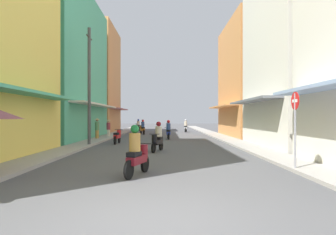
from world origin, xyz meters
TOP-DOWN VIEW (x-y plane):
  - ground_plane at (0.00, 23.02)m, footprint 118.87×118.87m
  - sidewalk_left at (-5.12, 23.02)m, footprint 1.53×62.03m
  - sidewalk_right at (5.12, 23.02)m, footprint 1.53×62.03m
  - building_left_mid at (-8.88, 19.53)m, footprint 7.05×13.05m
  - building_left_far at (-8.88, 31.11)m, footprint 7.05×8.71m
  - building_right_mid at (8.88, 13.02)m, footprint 7.05×8.36m
  - building_right_far at (8.87, 22.81)m, footprint 7.05×9.96m
  - motorbike_black at (-0.23, 10.72)m, footprint 0.71×1.76m
  - motorbike_red at (-3.11, 15.47)m, footprint 0.55×1.81m
  - motorbike_green at (-3.52, 35.05)m, footprint 0.72×1.75m
  - motorbike_orange at (-2.29, 26.74)m, footprint 0.74×1.74m
  - motorbike_blue at (0.39, 19.91)m, footprint 0.55×1.81m
  - motorbike_maroon at (-0.68, 4.10)m, footprint 0.73×1.75m
  - motorbike_white at (2.60, 31.66)m, footprint 0.59×1.80m
  - pedestrian_far at (-5.31, 19.06)m, footprint 0.44×0.44m
  - pedestrian_crossing at (-4.88, 21.58)m, footprint 0.44×0.44m
  - utility_pole at (-4.60, 13.79)m, footprint 0.20×1.20m
  - street_sign_no_entry at (4.50, 4.82)m, footprint 0.07×0.60m

SIDE VIEW (x-z plane):
  - ground_plane at x=0.00m, z-range 0.00..0.00m
  - sidewalk_left at x=-5.12m, z-range 0.00..0.12m
  - sidewalk_right at x=5.12m, z-range 0.00..0.12m
  - motorbike_red at x=-3.11m, z-range 0.02..0.99m
  - motorbike_black at x=-0.23m, z-range -0.09..1.49m
  - motorbike_green at x=-3.52m, z-range -0.09..1.49m
  - motorbike_orange at x=-2.29m, z-range -0.09..1.49m
  - motorbike_blue at x=0.39m, z-range -0.09..1.49m
  - motorbike_maroon at x=-0.68m, z-range -0.09..1.49m
  - motorbike_white at x=2.60m, z-range -0.09..1.49m
  - pedestrian_crossing at x=-4.88m, z-range 0.11..1.74m
  - pedestrian_far at x=-5.31m, z-range 0.11..1.86m
  - street_sign_no_entry at x=4.50m, z-range 0.39..3.04m
  - utility_pole at x=-4.60m, z-range 0.08..7.49m
  - building_right_far at x=8.87m, z-range 0.00..10.54m
  - building_left_mid at x=-8.88m, z-range -0.01..11.82m
  - building_left_far at x=-8.88m, z-range -0.01..12.45m
  - building_right_mid at x=8.88m, z-range -0.01..14.13m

